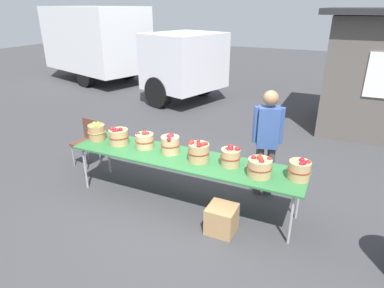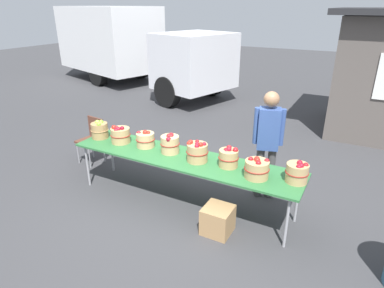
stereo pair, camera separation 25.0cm
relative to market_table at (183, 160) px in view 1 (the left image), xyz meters
The scene contains 14 objects.
ground_plane 0.72m from the market_table, ahead, with size 40.00×40.00×0.00m, color #38383A.
market_table is the anchor object (origin of this frame).
apple_basket_green_0 1.60m from the market_table, behind, with size 0.29×0.29×0.30m.
apple_basket_red_0 1.17m from the market_table, behind, with size 0.32×0.32×0.29m.
apple_basket_red_1 0.73m from the market_table, behind, with size 0.30×0.30×0.28m.
apple_basket_red_2 0.31m from the market_table, 164.93° to the left, with size 0.29×0.29×0.30m.
apple_basket_red_3 0.30m from the market_table, ahead, with size 0.31×0.31×0.31m.
apple_basket_red_4 0.72m from the market_table, ahead, with size 0.28×0.28×0.29m.
apple_basket_red_5 1.15m from the market_table, ahead, with size 0.33×0.33×0.28m.
apple_basket_red_6 1.63m from the market_table, ahead, with size 0.29×0.29×0.29m.
vendor_adult 1.30m from the market_table, 35.76° to the left, with size 0.43×0.30×1.69m.
box_truck 8.61m from the market_table, 133.94° to the left, with size 7.99×4.33×2.75m.
folding_chair 2.26m from the market_table, 168.77° to the left, with size 0.45×0.45×0.86m.
produce_crate 1.03m from the market_table, 28.61° to the right, with size 0.37×0.37×0.37m, color #A87F51.
Camera 1 is at (1.97, -3.89, 2.80)m, focal length 30.98 mm.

